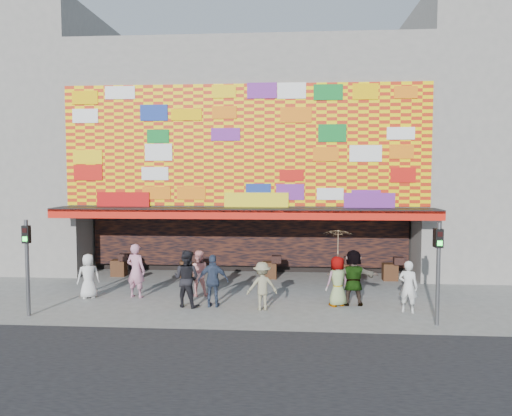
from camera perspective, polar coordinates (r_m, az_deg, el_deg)
The scene contains 15 objects.
ground at distance 16.87m, azimuth -2.69°, elevation -11.22°, with size 90.00×90.00×0.00m, color slate.
road_strip at distance 10.81m, azimuth -7.16°, elevation -20.16°, with size 30.00×8.00×0.02m, color black.
shop_building at distance 24.43m, azimuth -0.38°, elevation 5.89°, with size 15.20×9.40×10.00m.
signal_left at distance 16.99m, azimuth -24.70°, elevation -5.06°, with size 0.22×0.20×3.00m.
signal_right at distance 15.46m, azimuth 20.12°, elevation -5.81°, with size 0.22×0.20×3.00m.
ped_a at distance 18.78m, azimuth -18.60°, elevation -7.38°, with size 0.77×0.50×1.58m, color silver.
ped_b at distance 18.37m, azimuth -13.57°, elevation -6.98°, with size 0.70×0.46×1.93m, color #BD7A95.
ped_c at distance 16.85m, azimuth -7.94°, elevation -7.97°, with size 0.92×0.72×1.89m, color black.
ped_d at distance 16.33m, azimuth 0.70°, elevation -8.91°, with size 1.01×0.58×1.56m, color gray.
ped_e at distance 16.72m, azimuth -4.90°, elevation -8.29°, with size 1.02×0.43×1.74m, color #303C55.
ped_f at distance 17.18m, azimuth 11.06°, elevation -7.79°, with size 1.74×0.56×1.88m, color gray.
ped_g at distance 16.99m, azimuth 9.29°, elevation -8.27°, with size 0.81×0.53×1.67m, color gray.
ped_h at distance 16.75m, azimuth 16.99°, elevation -8.58°, with size 0.61×0.40×1.66m, color silver.
ped_i at distance 18.28m, azimuth -6.62°, elevation -7.39°, with size 0.80×0.62×1.65m, color pink.
parasol at distance 16.77m, azimuth 9.34°, elevation -3.90°, with size 1.20×1.22×1.83m.
Camera 1 is at (2.00, -16.16, 4.43)m, focal length 35.00 mm.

